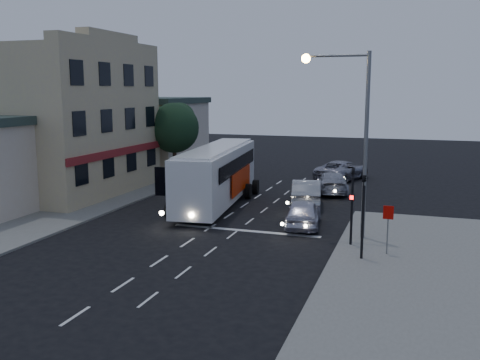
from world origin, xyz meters
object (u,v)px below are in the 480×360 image
(car_suv, at_px, (303,213))
(car_sedan_a, at_px, (306,192))
(traffic_signal_side, at_px, (363,206))
(car_sedan_c, at_px, (342,170))
(traffic_signal_main, at_px, (352,197))
(car_sedan_b, at_px, (332,182))
(street_tree, at_px, (174,126))
(regulatory_sign, at_px, (388,222))
(tour_bus, at_px, (217,174))
(streetlight, at_px, (353,123))

(car_suv, height_order, car_sedan_a, car_sedan_a)
(car_sedan_a, xyz_separation_m, traffic_signal_side, (4.55, -10.46, 1.59))
(car_sedan_c, height_order, traffic_signal_main, traffic_signal_main)
(car_sedan_b, bearing_deg, street_tree, -15.89)
(regulatory_sign, bearing_deg, car_sedan_b, 107.93)
(tour_bus, height_order, car_suv, tour_bus)
(traffic_signal_side, relative_size, streetlight, 0.46)
(tour_bus, bearing_deg, traffic_signal_main, -42.56)
(car_sedan_b, distance_m, streetlight, 13.07)
(car_suv, distance_m, traffic_signal_main, 4.51)
(traffic_signal_side, relative_size, street_tree, 0.66)
(car_sedan_c, height_order, regulatory_sign, regulatory_sign)
(tour_bus, height_order, regulatory_sign, tour_bus)
(traffic_signal_side, xyz_separation_m, regulatory_sign, (1.00, 0.96, -0.82))
(car_sedan_a, bearing_deg, car_sedan_b, -112.33)
(car_suv, xyz_separation_m, traffic_signal_main, (2.91, -3.02, 1.67))
(traffic_signal_main, height_order, streetlight, streetlight)
(car_sedan_a, height_order, street_tree, street_tree)
(car_sedan_a, xyz_separation_m, traffic_signal_main, (3.85, -8.48, 1.59))
(traffic_signal_main, bearing_deg, regulatory_sign, -30.84)
(car_sedan_a, height_order, traffic_signal_main, traffic_signal_main)
(car_sedan_b, height_order, traffic_signal_main, traffic_signal_main)
(traffic_signal_side, bearing_deg, car_sedan_a, 113.51)
(car_sedan_b, bearing_deg, tour_bus, 34.26)
(car_sedan_c, bearing_deg, regulatory_sign, 122.35)
(tour_bus, bearing_deg, car_sedan_c, 56.50)
(car_suv, bearing_deg, traffic_signal_side, 118.24)
(traffic_signal_main, height_order, regulatory_sign, traffic_signal_main)
(regulatory_sign, relative_size, streetlight, 0.24)
(traffic_signal_main, bearing_deg, streetlight, 100.20)
(car_sedan_a, relative_size, car_sedan_c, 0.88)
(traffic_signal_side, bearing_deg, street_tree, 135.50)
(car_sedan_c, relative_size, streetlight, 0.64)
(car_sedan_b, relative_size, car_sedan_c, 0.90)
(tour_bus, relative_size, car_suv, 2.82)
(traffic_signal_main, bearing_deg, street_tree, 137.97)
(car_sedan_c, height_order, streetlight, streetlight)
(traffic_signal_main, relative_size, traffic_signal_side, 1.00)
(tour_bus, xyz_separation_m, car_sedan_b, (6.37, 6.50, -1.29))
(car_sedan_a, height_order, streetlight, streetlight)
(street_tree, bearing_deg, traffic_signal_main, -42.03)
(car_sedan_c, bearing_deg, traffic_signal_side, 119.15)
(tour_bus, xyz_separation_m, street_tree, (-6.53, 7.53, 2.46))
(tour_bus, xyz_separation_m, car_suv, (6.37, -3.69, -1.28))
(car_sedan_b, xyz_separation_m, car_sedan_c, (-0.10, 5.89, 0.05))
(car_sedan_a, relative_size, street_tree, 0.81)
(traffic_signal_side, bearing_deg, traffic_signal_main, 109.49)
(streetlight, bearing_deg, traffic_signal_side, -74.30)
(traffic_signal_main, relative_size, street_tree, 0.66)
(car_suv, bearing_deg, regulatory_sign, 131.21)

